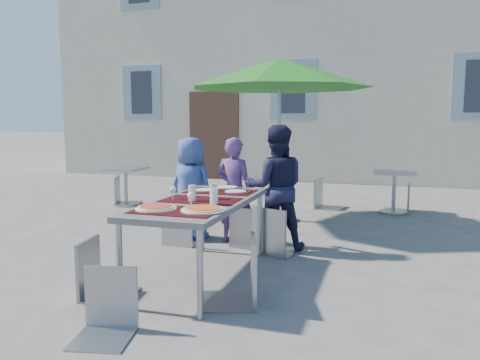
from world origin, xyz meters
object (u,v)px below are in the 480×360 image
(cafe_table_1, at_px, (394,186))
(chair_3, at_px, (98,234))
(chair_2, at_px, (275,201))
(child_0, at_px, (191,188))
(pizza_near_right, at_px, (203,209))
(dining_table, at_px, (201,206))
(chair_4, at_px, (241,230))
(cafe_table_0, at_px, (126,181))
(child_1, at_px, (234,190))
(chair_0, at_px, (180,202))
(chair_1, at_px, (249,203))
(chair_5, at_px, (105,264))
(bg_chair_r_0, at_px, (190,172))
(bg_chair_l_1, at_px, (325,175))
(bg_chair_r_1, at_px, (403,180))
(child_2, at_px, (276,187))
(bg_chair_l_0, at_px, (122,173))
(patio_umbrella, at_px, (280,74))
(pizza_near_left, at_px, (156,207))

(cafe_table_1, bearing_deg, chair_3, -118.65)
(chair_2, bearing_deg, child_0, 161.84)
(pizza_near_right, bearing_deg, dining_table, 114.08)
(chair_4, xyz_separation_m, cafe_table_0, (-3.22, 3.60, -0.18))
(child_1, relative_size, chair_0, 1.44)
(child_0, xyz_separation_m, chair_1, (0.81, -0.20, -0.11))
(dining_table, distance_m, chair_5, 1.31)
(child_0, xyz_separation_m, cafe_table_1, (2.46, 2.44, -0.20))
(chair_3, height_order, cafe_table_1, chair_3)
(pizza_near_right, distance_m, child_1, 1.86)
(chair_0, xyz_separation_m, chair_3, (0.03, -1.71, 0.02))
(chair_4, bearing_deg, chair_2, 92.06)
(cafe_table_0, height_order, bg_chair_r_0, bg_chair_r_0)
(cafe_table_0, relative_size, bg_chair_l_1, 0.69)
(bg_chair_r_1, bearing_deg, child_2, -118.01)
(pizza_near_right, distance_m, chair_2, 1.51)
(pizza_near_right, bearing_deg, chair_5, -117.55)
(dining_table, xyz_separation_m, chair_3, (-0.66, -0.67, -0.16))
(bg_chair_l_0, distance_m, bg_chair_r_1, 4.82)
(bg_chair_l_1, bearing_deg, pizza_near_right, -95.67)
(dining_table, height_order, chair_2, chair_2)
(cafe_table_0, distance_m, cafe_table_1, 4.51)
(chair_3, height_order, bg_chair_r_0, bg_chair_r_0)
(pizza_near_right, bearing_deg, cafe_table_1, 70.01)
(dining_table, xyz_separation_m, pizza_near_right, (0.22, -0.49, 0.07))
(patio_umbrella, bearing_deg, pizza_near_right, -88.36)
(pizza_near_right, relative_size, chair_3, 0.40)
(chair_3, distance_m, cafe_table_0, 4.31)
(chair_0, xyz_separation_m, bg_chair_l_1, (1.35, 2.90, 0.04))
(pizza_near_left, relative_size, child_1, 0.27)
(bg_chair_l_0, relative_size, bg_chair_r_1, 1.06)
(patio_umbrella, xyz_separation_m, bg_chair_r_0, (-1.66, 0.55, -1.54))
(chair_1, height_order, patio_umbrella, patio_umbrella)
(cafe_table_0, bearing_deg, bg_chair_l_1, 13.45)
(chair_2, bearing_deg, cafe_table_0, 145.75)
(chair_2, bearing_deg, chair_4, -87.94)
(dining_table, relative_size, chair_0, 2.06)
(chair_2, distance_m, chair_4, 1.45)
(child_1, height_order, cafe_table_0, child_1)
(bg_chair_r_1, bearing_deg, cafe_table_1, -123.24)
(cafe_table_1, bearing_deg, chair_1, -122.07)
(chair_4, bearing_deg, bg_chair_r_0, 118.74)
(child_0, height_order, chair_1, child_0)
(pizza_near_right, distance_m, patio_umbrella, 3.52)
(pizza_near_right, distance_m, bg_chair_l_0, 4.86)
(child_0, distance_m, bg_chair_r_0, 2.12)
(chair_3, relative_size, patio_umbrella, 0.35)
(pizza_near_right, bearing_deg, pizza_near_left, -172.87)
(pizza_near_right, xyz_separation_m, bg_chair_r_1, (1.71, 4.51, -0.25))
(pizza_near_left, bearing_deg, child_0, 104.73)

